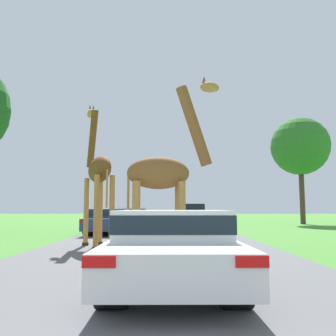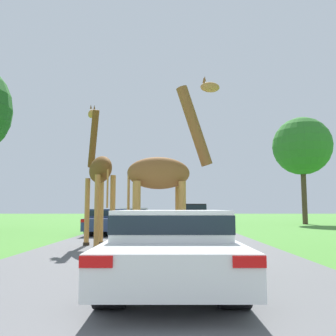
{
  "view_description": "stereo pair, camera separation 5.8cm",
  "coord_description": "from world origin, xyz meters",
  "px_view_note": "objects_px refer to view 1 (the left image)",
  "views": [
    {
      "loc": [
        0.29,
        -0.07,
        1.28
      ],
      "look_at": [
        0.36,
        9.65,
        2.37
      ],
      "focal_mm": 38.0,
      "sensor_mm": 36.0,
      "label": 1
    },
    {
      "loc": [
        0.35,
        -0.07,
        1.28
      ],
      "look_at": [
        0.36,
        9.65,
        2.37
      ],
      "focal_mm": 38.0,
      "sensor_mm": 36.0,
      "label": 2
    }
  ],
  "objects_px": {
    "car_queue_left": "(132,217)",
    "giraffe_near_road": "(165,174)",
    "giraffe_companion": "(98,173)",
    "car_queue_right": "(110,220)",
    "tree_left_edge": "(300,147)",
    "car_lead_maroon": "(172,244)",
    "car_far_ahead": "(191,214)"
  },
  "relations": [
    {
      "from": "car_queue_right",
      "to": "tree_left_edge",
      "type": "distance_m",
      "value": 18.22
    },
    {
      "from": "car_queue_left",
      "to": "car_lead_maroon",
      "type": "bearing_deg",
      "value": -82.48
    },
    {
      "from": "giraffe_companion",
      "to": "car_far_ahead",
      "type": "height_order",
      "value": "giraffe_companion"
    },
    {
      "from": "car_queue_left",
      "to": "tree_left_edge",
      "type": "bearing_deg",
      "value": 23.31
    },
    {
      "from": "giraffe_near_road",
      "to": "giraffe_companion",
      "type": "bearing_deg",
      "value": -141.12
    },
    {
      "from": "car_queue_left",
      "to": "car_far_ahead",
      "type": "distance_m",
      "value": 5.33
    },
    {
      "from": "car_queue_right",
      "to": "tree_left_edge",
      "type": "height_order",
      "value": "tree_left_edge"
    },
    {
      "from": "giraffe_near_road",
      "to": "car_queue_left",
      "type": "height_order",
      "value": "giraffe_near_road"
    },
    {
      "from": "car_far_ahead",
      "to": "car_lead_maroon",
      "type": "bearing_deg",
      "value": -95.03
    },
    {
      "from": "car_queue_left",
      "to": "giraffe_near_road",
      "type": "bearing_deg",
      "value": -80.96
    },
    {
      "from": "giraffe_companion",
      "to": "tree_left_edge",
      "type": "height_order",
      "value": "tree_left_edge"
    },
    {
      "from": "car_queue_left",
      "to": "tree_left_edge",
      "type": "height_order",
      "value": "tree_left_edge"
    },
    {
      "from": "car_far_ahead",
      "to": "tree_left_edge",
      "type": "height_order",
      "value": "tree_left_edge"
    },
    {
      "from": "car_queue_right",
      "to": "tree_left_edge",
      "type": "relative_size",
      "value": 0.5
    },
    {
      "from": "giraffe_near_road",
      "to": "giraffe_companion",
      "type": "xyz_separation_m",
      "value": [
        -2.24,
        2.17,
        0.23
      ]
    },
    {
      "from": "car_far_ahead",
      "to": "car_queue_left",
      "type": "bearing_deg",
      "value": -138.69
    },
    {
      "from": "car_far_ahead",
      "to": "car_queue_right",
      "type": "bearing_deg",
      "value": -118.88
    },
    {
      "from": "giraffe_near_road",
      "to": "giraffe_companion",
      "type": "distance_m",
      "value": 3.13
    },
    {
      "from": "giraffe_companion",
      "to": "car_queue_left",
      "type": "relative_size",
      "value": 1.31
    },
    {
      "from": "giraffe_companion",
      "to": "car_queue_left",
      "type": "height_order",
      "value": "giraffe_companion"
    },
    {
      "from": "giraffe_near_road",
      "to": "car_far_ahead",
      "type": "xyz_separation_m",
      "value": [
        1.92,
        16.58,
        -1.38
      ]
    },
    {
      "from": "car_far_ahead",
      "to": "tree_left_edge",
      "type": "xyz_separation_m",
      "value": [
        9.05,
        2.11,
        5.41
      ]
    },
    {
      "from": "giraffe_near_road",
      "to": "car_queue_right",
      "type": "relative_size",
      "value": 1.17
    },
    {
      "from": "giraffe_companion",
      "to": "car_queue_right",
      "type": "height_order",
      "value": "giraffe_companion"
    },
    {
      "from": "giraffe_near_road",
      "to": "car_queue_left",
      "type": "xyz_separation_m",
      "value": [
        -2.08,
        13.06,
        -1.52
      ]
    },
    {
      "from": "giraffe_companion",
      "to": "tree_left_edge",
      "type": "relative_size",
      "value": 0.6
    },
    {
      "from": "giraffe_companion",
      "to": "car_queue_right",
      "type": "xyz_separation_m",
      "value": [
        -0.52,
        5.93,
        -1.78
      ]
    },
    {
      "from": "car_lead_maroon",
      "to": "car_queue_right",
      "type": "distance_m",
      "value": 12.16
    },
    {
      "from": "car_far_ahead",
      "to": "tree_left_edge",
      "type": "bearing_deg",
      "value": 13.11
    },
    {
      "from": "car_lead_maroon",
      "to": "tree_left_edge",
      "type": "height_order",
      "value": "tree_left_edge"
    },
    {
      "from": "giraffe_companion",
      "to": "car_far_ahead",
      "type": "distance_m",
      "value": 15.08
    },
    {
      "from": "giraffe_companion",
      "to": "car_queue_right",
      "type": "bearing_deg",
      "value": 70.68
    }
  ]
}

